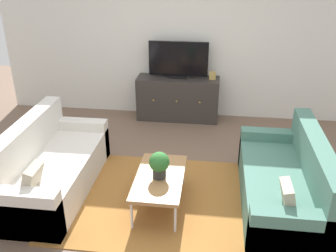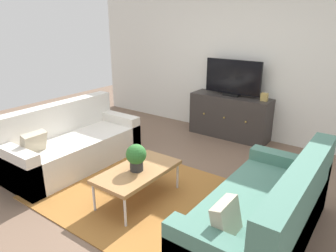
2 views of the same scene
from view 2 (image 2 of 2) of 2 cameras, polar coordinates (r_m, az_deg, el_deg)
ground_plane at (r=3.94m, az=-2.69°, el=-11.73°), size 10.00×10.00×0.00m
wall_back at (r=5.64m, az=13.82°, el=11.82°), size 6.40×0.12×2.70m
area_rug at (r=3.84m, az=-4.12°, el=-12.57°), size 2.50×1.90×0.01m
couch_left_side at (r=4.70m, az=-17.44°, el=-3.40°), size 0.85×1.89×0.87m
couch_right_side at (r=3.14m, az=17.72°, el=-15.46°), size 0.85×1.89×0.87m
coffee_table at (r=3.62m, az=-5.53°, el=-8.33°), size 0.54×1.01×0.39m
potted_plant at (r=3.52m, az=-5.80°, el=-5.50°), size 0.23×0.23×0.31m
tv_console at (r=5.62m, az=11.18°, el=1.73°), size 1.39×0.47×0.74m
flat_screen_tv at (r=5.48m, az=11.73°, el=8.55°), size 0.99×0.16×0.61m
mantel_clock at (r=5.30m, az=17.13°, el=5.07°), size 0.11×0.07×0.13m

